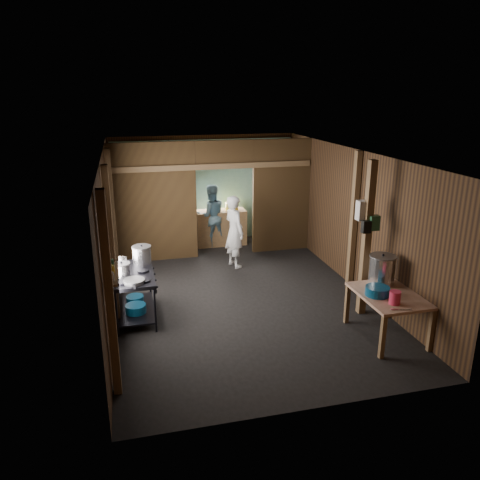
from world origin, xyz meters
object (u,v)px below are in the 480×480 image
object	(u,v)px
stock_pot	(382,270)
pink_bucket	(395,298)
cook	(234,232)
stove_pot_large	(142,255)
yellow_tub	(232,206)
gas_range	(135,295)
prep_table	(387,315)

from	to	relation	value
stock_pot	pink_bucket	distance (m)	0.75
pink_bucket	cook	xyz separation A→B (m)	(-1.45, 3.85, -0.02)
stove_pot_large	yellow_tub	bearing A→B (deg)	53.45
gas_range	cook	distance (m)	2.92
gas_range	yellow_tub	distance (m)	4.30
stove_pot_large	cook	xyz separation A→B (m)	(1.98, 1.53, -0.16)
stock_pot	pink_bucket	world-z (taller)	stock_pot
prep_table	yellow_tub	world-z (taller)	yellow_tub
pink_bucket	prep_table	bearing A→B (deg)	71.59
yellow_tub	cook	world-z (taller)	cook
stove_pot_large	pink_bucket	distance (m)	4.15
stock_pot	cook	distance (m)	3.54
gas_range	prep_table	distance (m)	4.04
gas_range	yellow_tub	size ratio (longest dim) A/B	4.23
cook	prep_table	bearing A→B (deg)	-174.37
stove_pot_large	stock_pot	xyz separation A→B (m)	(3.63, -1.60, -0.01)
cook	pink_bucket	bearing A→B (deg)	-177.49
yellow_tub	cook	bearing A→B (deg)	-100.93
stove_pot_large	yellow_tub	size ratio (longest dim) A/B	1.04
gas_range	prep_table	size ratio (longest dim) A/B	1.13
gas_range	pink_bucket	xyz separation A→B (m)	(3.60, -1.91, 0.40)
prep_table	pink_bucket	xyz separation A→B (m)	(-0.11, -0.32, 0.45)
gas_range	yellow_tub	world-z (taller)	yellow_tub
stock_pot	cook	xyz separation A→B (m)	(-1.64, 3.13, -0.15)
stock_pot	cook	size ratio (longest dim) A/B	0.32
gas_range	stove_pot_large	bearing A→B (deg)	67.29
stove_pot_large	cook	size ratio (longest dim) A/B	0.21
prep_table	cook	world-z (taller)	cook
stove_pot_large	cook	world-z (taller)	cook
stock_pot	pink_bucket	bearing A→B (deg)	-105.07
pink_bucket	gas_range	bearing A→B (deg)	152.08
stove_pot_large	pink_bucket	size ratio (longest dim) A/B	1.70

